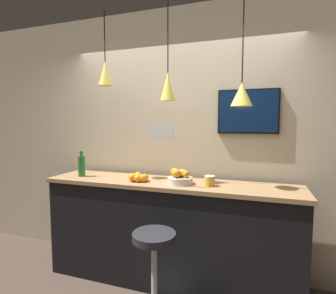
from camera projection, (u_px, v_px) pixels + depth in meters
back_wall at (179, 140)px, 2.96m from camera, size 8.00×0.06×2.90m
service_counter at (168, 232)px, 2.68m from camera, size 2.57×0.54×1.06m
bar_stool at (154, 265)px, 2.14m from camera, size 0.43×0.43×0.76m
fruit_bowl at (180, 177)px, 2.54m from camera, size 0.24×0.24×0.15m
orange_pile at (139, 177)px, 2.65m from camera, size 0.19×0.21×0.09m
juice_bottle at (82, 166)px, 2.89m from camera, size 0.08×0.08×0.28m
spread_jar at (210, 181)px, 2.44m from camera, size 0.09×0.09×0.10m
pendant_lamp_left at (105, 73)px, 2.75m from camera, size 0.15×0.15×0.76m
pendant_lamp_middle at (168, 86)px, 2.54m from camera, size 0.15×0.15×0.94m
pendant_lamp_right at (242, 94)px, 2.33m from camera, size 0.20×0.20×1.01m
mounted_tv at (248, 112)px, 2.64m from camera, size 0.60×0.04×0.45m
hanging_menu_board at (161, 131)px, 2.41m from camera, size 0.24×0.01×0.17m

